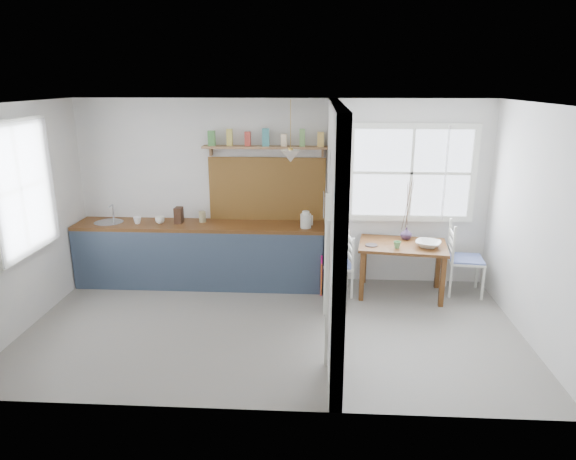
# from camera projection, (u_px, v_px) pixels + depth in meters

# --- Properties ---
(floor) EXTENTS (5.80, 3.20, 0.01)m
(floor) POSITION_uv_depth(u_px,v_px,m) (273.00, 327.00, 6.12)
(floor) COLOR gray
(floor) RESTS_ON ground
(ceiling) EXTENTS (5.80, 3.20, 0.01)m
(ceiling) POSITION_uv_depth(u_px,v_px,m) (271.00, 103.00, 5.39)
(ceiling) COLOR silver
(ceiling) RESTS_ON walls
(walls) EXTENTS (5.81, 3.21, 2.60)m
(walls) POSITION_uv_depth(u_px,v_px,m) (272.00, 222.00, 5.75)
(walls) COLOR silver
(walls) RESTS_ON floor
(partition) EXTENTS (0.12, 3.20, 2.60)m
(partition) POSITION_uv_depth(u_px,v_px,m) (334.00, 209.00, 5.73)
(partition) COLOR silver
(partition) RESTS_ON floor
(kitchen_window) EXTENTS (0.10, 1.16, 1.50)m
(kitchen_window) POSITION_uv_depth(u_px,v_px,m) (19.00, 189.00, 5.81)
(kitchen_window) COLOR white
(kitchen_window) RESTS_ON walls
(nook_window) EXTENTS (1.76, 0.10, 1.30)m
(nook_window) POSITION_uv_depth(u_px,v_px,m) (411.00, 173.00, 7.06)
(nook_window) COLOR white
(nook_window) RESTS_ON walls
(counter) EXTENTS (3.50, 0.60, 0.90)m
(counter) POSITION_uv_depth(u_px,v_px,m) (202.00, 253.00, 7.32)
(counter) COLOR #552E10
(counter) RESTS_ON floor
(sink) EXTENTS (0.40, 0.40, 0.02)m
(sink) POSITION_uv_depth(u_px,v_px,m) (109.00, 223.00, 7.25)
(sink) COLOR #ABAFBA
(sink) RESTS_ON counter
(backsplash) EXTENTS (1.65, 0.03, 0.90)m
(backsplash) POSITION_uv_depth(u_px,v_px,m) (267.00, 189.00, 7.26)
(backsplash) COLOR brown
(backsplash) RESTS_ON walls
(shelf) EXTENTS (1.75, 0.20, 0.21)m
(shelf) POSITION_uv_depth(u_px,v_px,m) (266.00, 143.00, 6.99)
(shelf) COLOR #976E47
(shelf) RESTS_ON walls
(pendant_lamp) EXTENTS (0.26, 0.26, 0.16)m
(pendant_lamp) POSITION_uv_depth(u_px,v_px,m) (290.00, 156.00, 6.68)
(pendant_lamp) COLOR white
(pendant_lamp) RESTS_ON ceiling
(utensil_rail) EXTENTS (0.02, 0.50, 0.02)m
(utensil_rail) POSITION_uv_depth(u_px,v_px,m) (325.00, 193.00, 6.54)
(utensil_rail) COLOR #ABAFBA
(utensil_rail) RESTS_ON partition
(dining_table) EXTENTS (1.24, 0.91, 0.72)m
(dining_table) POSITION_uv_depth(u_px,v_px,m) (401.00, 269.00, 6.98)
(dining_table) COLOR #552E10
(dining_table) RESTS_ON floor
(chair_left) EXTENTS (0.44, 0.44, 0.85)m
(chair_left) POSITION_uv_depth(u_px,v_px,m) (337.00, 264.00, 6.96)
(chair_left) COLOR silver
(chair_left) RESTS_ON floor
(chair_right) EXTENTS (0.50, 0.50, 1.00)m
(chair_right) POSITION_uv_depth(u_px,v_px,m) (466.00, 259.00, 6.97)
(chair_right) COLOR silver
(chair_right) RESTS_ON floor
(kettle) EXTENTS (0.22, 0.18, 0.23)m
(kettle) POSITION_uv_depth(u_px,v_px,m) (306.00, 220.00, 6.95)
(kettle) COLOR silver
(kettle) RESTS_ON counter
(mug_a) EXTENTS (0.13, 0.13, 0.10)m
(mug_a) POSITION_uv_depth(u_px,v_px,m) (137.00, 220.00, 7.16)
(mug_a) COLOR white
(mug_a) RESTS_ON counter
(mug_b) EXTENTS (0.15, 0.15, 0.10)m
(mug_b) POSITION_uv_depth(u_px,v_px,m) (160.00, 220.00, 7.18)
(mug_b) COLOR white
(mug_b) RESTS_ON counter
(knife_block) EXTENTS (0.11, 0.15, 0.22)m
(knife_block) POSITION_uv_depth(u_px,v_px,m) (179.00, 215.00, 7.18)
(knife_block) COLOR #3A2618
(knife_block) RESTS_ON counter
(jar) EXTENTS (0.11, 0.11, 0.15)m
(jar) POSITION_uv_depth(u_px,v_px,m) (202.00, 217.00, 7.24)
(jar) COLOR tan
(jar) RESTS_ON counter
(towel_magenta) EXTENTS (0.02, 0.03, 0.60)m
(towel_magenta) POSITION_uv_depth(u_px,v_px,m) (321.00, 277.00, 6.93)
(towel_magenta) COLOR #D81276
(towel_magenta) RESTS_ON counter
(towel_orange) EXTENTS (0.02, 0.03, 0.44)m
(towel_orange) POSITION_uv_depth(u_px,v_px,m) (321.00, 280.00, 6.90)
(towel_orange) COLOR #D2641D
(towel_orange) RESTS_ON counter
(bowl) EXTENTS (0.42, 0.42, 0.08)m
(bowl) POSITION_uv_depth(u_px,v_px,m) (428.00, 244.00, 6.75)
(bowl) COLOR white
(bowl) RESTS_ON dining_table
(table_cup) EXTENTS (0.11, 0.11, 0.09)m
(table_cup) POSITION_uv_depth(u_px,v_px,m) (397.00, 245.00, 6.71)
(table_cup) COLOR #63A763
(table_cup) RESTS_ON dining_table
(plate) EXTENTS (0.17, 0.17, 0.01)m
(plate) POSITION_uv_depth(u_px,v_px,m) (371.00, 245.00, 6.81)
(plate) COLOR #362B2A
(plate) RESTS_ON dining_table
(vase) EXTENTS (0.18, 0.18, 0.17)m
(vase) POSITION_uv_depth(u_px,v_px,m) (406.00, 233.00, 7.07)
(vase) COLOR #3C2948
(vase) RESTS_ON dining_table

